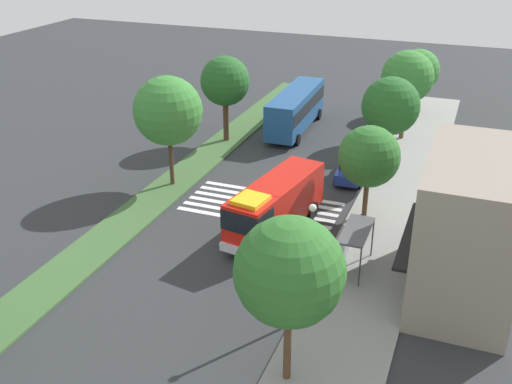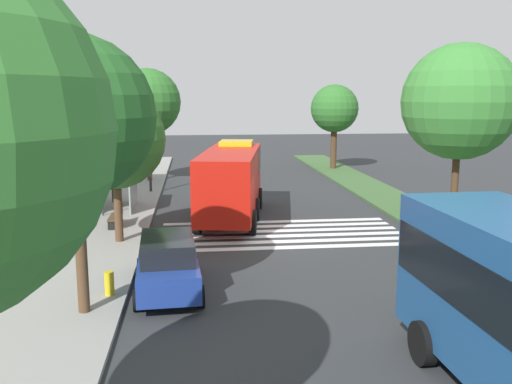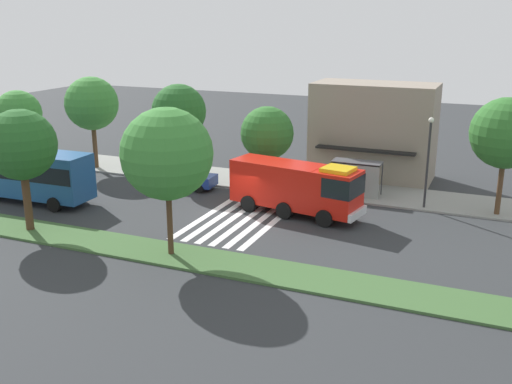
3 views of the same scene
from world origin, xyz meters
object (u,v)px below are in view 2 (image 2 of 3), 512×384
(sidewalk_tree_far_east, at_px, (147,102))
(median_tree_center, at_px, (335,109))
(fire_truck, at_px, (232,179))
(sidewalk_tree_center, at_px, (73,117))
(street_lamp, at_px, (149,132))
(fire_hydrant, at_px, (109,283))
(median_tree_west, at_px, (460,102))
(bench_near_shelter, at_px, (117,216))
(sidewalk_tree_east, at_px, (115,139))
(bus_stop_shelter, at_px, (126,175))
(parked_car_mid, at_px, (168,263))

(sidewalk_tree_far_east, height_order, median_tree_center, sidewalk_tree_far_east)
(fire_truck, bearing_deg, sidewalk_tree_center, 166.89)
(fire_truck, height_order, median_tree_center, median_tree_center)
(street_lamp, xyz_separation_m, sidewalk_tree_center, (-19.02, 0.40, 1.67))
(sidewalk_tree_center, xyz_separation_m, sidewalk_tree_far_east, (23.60, 0.00, 0.05))
(fire_hydrant, bearing_deg, sidewalk_tree_center, 157.87)
(sidewalk_tree_far_east, distance_m, fire_hydrant, 22.92)
(median_tree_west, distance_m, fire_hydrant, 15.89)
(sidewalk_tree_far_east, bearing_deg, sidewalk_tree_center, 180.00)
(bench_near_shelter, xyz_separation_m, sidewalk_tree_center, (-10.04, -0.44, 4.82))
(fire_hydrant, bearing_deg, sidewalk_tree_far_east, 1.28)
(bench_near_shelter, distance_m, sidewalk_tree_east, 4.54)
(bench_near_shelter, xyz_separation_m, street_lamp, (8.99, -0.84, 3.16))
(fire_truck, distance_m, street_lamp, 8.82)
(fire_truck, height_order, sidewalk_tree_far_east, sidewalk_tree_far_east)
(bus_stop_shelter, relative_size, bench_near_shelter, 2.19)
(median_tree_west, bearing_deg, sidewalk_tree_center, 117.94)
(bus_stop_shelter, relative_size, street_lamp, 0.57)
(street_lamp, distance_m, sidewalk_tree_east, 11.64)
(fire_truck, xyz_separation_m, median_tree_center, (16.60, -9.29, 2.87))
(fire_truck, bearing_deg, bench_near_shelter, 116.22)
(fire_truck, xyz_separation_m, median_tree_west, (-4.12, -9.29, 3.71))
(street_lamp, xyz_separation_m, fire_hydrant, (-17.79, -0.10, -3.26))
(median_tree_center, height_order, fire_hydrant, median_tree_center)
(bench_near_shelter, relative_size, sidewalk_tree_east, 0.26)
(sidewalk_tree_east, bearing_deg, bench_near_shelter, 9.58)
(fire_truck, bearing_deg, sidewalk_tree_east, 140.57)
(bus_stop_shelter, relative_size, sidewalk_tree_center, 0.47)
(bench_near_shelter, height_order, fire_hydrant, bench_near_shelter)
(parked_car_mid, relative_size, street_lamp, 0.75)
(sidewalk_tree_east, xyz_separation_m, median_tree_center, (20.82, -14.14, 0.58))
(parked_car_mid, distance_m, bench_near_shelter, 8.77)
(fire_truck, distance_m, bus_stop_shelter, 5.82)
(bus_stop_shelter, xyz_separation_m, street_lamp, (4.99, -0.84, 1.86))
(sidewalk_tree_far_east, bearing_deg, median_tree_west, -138.69)
(parked_car_mid, bearing_deg, street_lamp, 2.70)
(sidewalk_tree_center, xyz_separation_m, median_tree_center, (28.22, -14.14, -0.58))
(parked_car_mid, distance_m, fire_hydrant, 1.81)
(street_lamp, bearing_deg, median_tree_west, -129.97)
(parked_car_mid, relative_size, bench_near_shelter, 2.85)
(sidewalk_tree_east, relative_size, sidewalk_tree_far_east, 0.80)
(median_tree_center, xyz_separation_m, fire_hydrant, (-26.99, 13.64, -4.35))
(parked_car_mid, bearing_deg, bus_stop_shelter, 8.84)
(parked_car_mid, distance_m, median_tree_center, 29.37)
(sidewalk_tree_far_east, relative_size, median_tree_center, 1.15)
(sidewalk_tree_east, distance_m, fire_hydrant, 7.25)
(bus_stop_shelter, bearing_deg, fire_truck, -114.51)
(bench_near_shelter, bearing_deg, sidewalk_tree_center, -177.46)
(street_lamp, bearing_deg, sidewalk_tree_center, 178.80)
(bench_near_shelter, relative_size, median_tree_center, 0.24)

